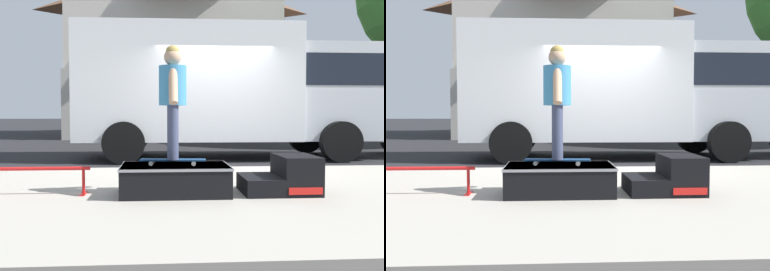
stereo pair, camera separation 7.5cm
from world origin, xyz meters
TOP-DOWN VIEW (x-y plane):
  - ground_plane at (0.00, 0.00)m, footprint 140.00×140.00m
  - sidewalk_slab at (0.00, -3.00)m, footprint 50.00×5.00m
  - skate_box at (-0.98, -3.08)m, footprint 1.28×0.84m
  - kicker_ramp at (0.34, -3.08)m, footprint 0.89×0.76m
  - grind_rail at (-2.82, -3.02)m, footprint 1.66×0.28m
  - skateboard at (-1.01, -3.08)m, footprint 0.80×0.28m
  - skater_kid at (-1.01, -3.08)m, footprint 0.33×0.69m
  - box_truck at (0.44, 2.20)m, footprint 6.91×2.63m
  - house_behind at (-0.54, 13.47)m, footprint 9.54×8.23m

SIDE VIEW (x-z plane):
  - ground_plane at x=0.00m, z-range 0.00..0.00m
  - sidewalk_slab at x=0.00m, z-range 0.00..0.12m
  - skate_box at x=-0.98m, z-range 0.13..0.48m
  - kicker_ramp at x=0.34m, z-range 0.08..0.53m
  - grind_rail at x=-2.82m, z-range 0.21..0.54m
  - skateboard at x=-1.01m, z-range 0.49..0.56m
  - skater_kid at x=-1.01m, z-range 0.65..1.99m
  - box_truck at x=0.44m, z-range 0.18..3.23m
  - house_behind at x=-0.54m, z-range 0.04..8.44m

